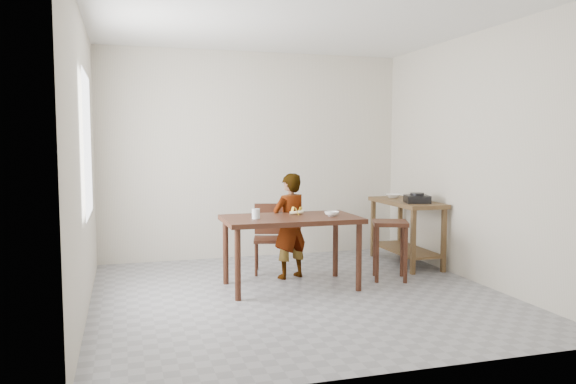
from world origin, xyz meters
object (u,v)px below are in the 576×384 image
object	(u,v)px
dining_chair	(271,239)
dining_table	(291,252)
stool	(390,250)
child	(290,226)
prep_counter	(406,232)

from	to	relation	value
dining_chair	dining_table	bearing A→B (deg)	-72.24
dining_chair	stool	xyz separation A→B (m)	(1.19, -0.69, -0.07)
child	dining_chair	bearing A→B (deg)	-84.14
dining_table	dining_chair	world-z (taller)	dining_chair
dining_table	child	xyz separation A→B (m)	(0.11, 0.40, 0.22)
child	stool	bearing A→B (deg)	139.87
prep_counter	dining_chair	bearing A→B (deg)	179.90
child	prep_counter	bearing A→B (deg)	170.55
dining_chair	prep_counter	bearing A→B (deg)	14.85
prep_counter	stool	bearing A→B (deg)	-129.63
dining_table	prep_counter	bearing A→B (deg)	22.15
dining_chair	child	bearing A→B (deg)	-49.31
prep_counter	stool	distance (m)	0.89
stool	prep_counter	bearing A→B (deg)	50.37
dining_table	child	distance (m)	0.47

